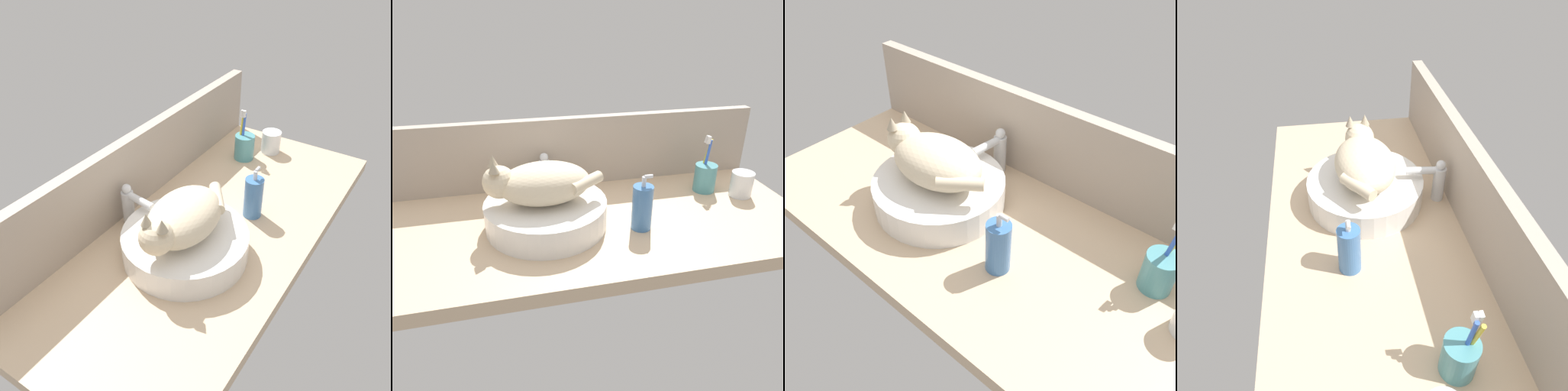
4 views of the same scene
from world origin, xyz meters
TOP-DOWN VIEW (x-y plane):
  - ground_plane at (0.00, 0.00)cm, footprint 126.81×56.79cm
  - backsplash_panel at (0.00, 26.59)cm, footprint 126.81×3.60cm
  - sink_basin at (-13.64, 0.13)cm, footprint 33.97×33.97cm
  - cat at (-15.00, -0.01)cm, footprint 32.40×18.02cm
  - faucet at (-11.31, 20.49)cm, footprint 4.03×11.86cm
  - soap_dispenser at (11.97, -7.33)cm, footprint 5.63×5.63cm
  - toothbrush_cup at (40.74, 10.69)cm, footprint 7.12×7.12cm
  - water_glass at (50.52, 4.46)cm, footprint 7.08×7.08cm

SIDE VIEW (x-z plane):
  - ground_plane at x=0.00cm, z-range -4.00..0.00cm
  - water_glass at x=50.52cm, z-range -0.45..7.72cm
  - sink_basin at x=-13.64cm, z-range 0.00..7.70cm
  - toothbrush_cup at x=40.74cm, z-range -4.39..14.31cm
  - soap_dispenser at x=11.97cm, z-range -1.52..14.66cm
  - faucet at x=-11.31cm, z-range 0.50..14.10cm
  - backsplash_panel at x=0.00cm, z-range 0.00..23.32cm
  - cat at x=-15.00cm, z-range 6.46..20.46cm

